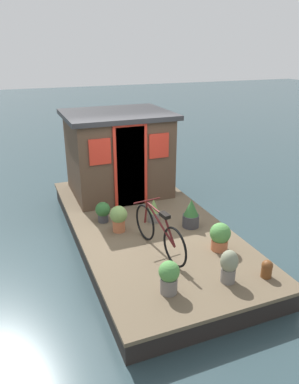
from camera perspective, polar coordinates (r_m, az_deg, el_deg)
ground_plane at (r=7.26m, az=-0.59°, el=-7.61°), size 60.00×60.00×0.00m
houseboat_deck at (r=7.16m, az=-0.59°, el=-6.17°), size 5.65×2.71×0.41m
houseboat_cabin at (r=8.25m, az=-4.94°, el=6.15°), size 1.91×2.30×1.85m
bicycle at (r=5.94m, az=1.50°, el=-6.29°), size 1.60×0.50×0.78m
potted_plant_mint at (r=5.07m, az=3.09°, el=-13.12°), size 0.29×0.29×0.49m
potted_plant_rosemary at (r=6.82m, az=6.56°, el=-3.45°), size 0.31×0.31×0.55m
potted_plant_sage at (r=6.63m, az=-4.89°, el=-4.01°), size 0.32×0.32×0.49m
potted_plant_geranium at (r=5.38m, az=12.41°, el=-11.23°), size 0.26×0.26×0.51m
potted_plant_basil at (r=7.04m, az=-7.36°, el=-3.02°), size 0.29×0.29×0.40m
potted_plant_thyme at (r=6.15m, az=11.06°, el=-6.83°), size 0.35×0.35×0.48m
potted_plant_succulent at (r=6.98m, az=0.66°, el=-3.01°), size 0.23×0.23×0.47m
mooring_bollard at (r=5.69m, az=18.02°, el=-11.38°), size 0.17×0.17×0.28m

